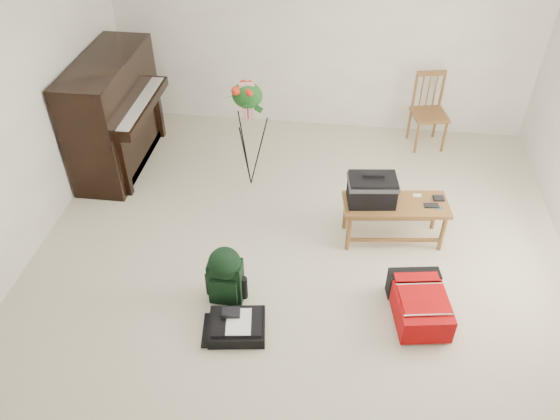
# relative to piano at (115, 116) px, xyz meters

# --- Properties ---
(floor) EXTENTS (5.00, 5.50, 0.01)m
(floor) POSITION_rel_piano_xyz_m (2.19, -1.60, -0.60)
(floor) COLOR beige
(floor) RESTS_ON ground
(wall_back) EXTENTS (5.00, 0.04, 2.50)m
(wall_back) POSITION_rel_piano_xyz_m (2.19, 1.15, 0.65)
(wall_back) COLOR white
(wall_back) RESTS_ON floor
(piano) EXTENTS (0.71, 1.50, 1.25)m
(piano) POSITION_rel_piano_xyz_m (0.00, 0.00, 0.00)
(piano) COLOR black
(piano) RESTS_ON floor
(bench) EXTENTS (1.02, 0.50, 0.75)m
(bench) POSITION_rel_piano_xyz_m (2.88, -0.96, -0.07)
(bench) COLOR brown
(bench) RESTS_ON floor
(dining_chair) EXTENTS (0.46, 0.46, 0.88)m
(dining_chair) POSITION_rel_piano_xyz_m (3.50, 0.83, -0.17)
(dining_chair) COLOR brown
(dining_chair) RESTS_ON floor
(red_suitcase) EXTENTS (0.51, 0.68, 0.27)m
(red_suitcase) POSITION_rel_piano_xyz_m (3.24, -1.88, -0.46)
(red_suitcase) COLOR #C2080C
(red_suitcase) RESTS_ON floor
(black_duffel) EXTENTS (0.50, 0.42, 0.19)m
(black_duffel) POSITION_rel_piano_xyz_m (1.77, -2.27, -0.53)
(black_duffel) COLOR black
(black_duffel) RESTS_ON floor
(green_backpack) EXTENTS (0.29, 0.27, 0.56)m
(green_backpack) POSITION_rel_piano_xyz_m (1.62, -1.93, -0.29)
(green_backpack) COLOR black
(green_backpack) RESTS_ON floor
(flower_stand) EXTENTS (0.47, 0.47, 1.25)m
(flower_stand) POSITION_rel_piano_xyz_m (1.54, -0.25, 0.01)
(flower_stand) COLOR black
(flower_stand) RESTS_ON floor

